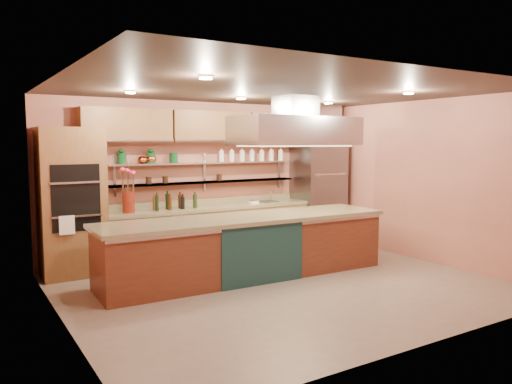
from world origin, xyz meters
TOP-DOWN VIEW (x-y plane):
  - floor at (0.00, 0.00)m, footprint 6.00×5.00m
  - ceiling at (0.00, 0.00)m, footprint 6.00×5.00m
  - wall_back at (0.00, 2.50)m, footprint 6.00×0.04m
  - wall_front at (0.00, -2.50)m, footprint 6.00×0.04m
  - wall_left at (-3.00, 0.00)m, footprint 0.04×5.00m
  - wall_right at (3.00, 0.00)m, footprint 0.04×5.00m
  - oven_stack at (-2.45, 2.18)m, footprint 0.95×0.64m
  - refrigerator at (2.35, 2.14)m, footprint 0.95×0.72m
  - back_counter at (-0.05, 2.20)m, footprint 3.84×0.64m
  - wall_shelf_lower at (-0.05, 2.37)m, footprint 3.60×0.26m
  - wall_shelf_upper at (-0.05, 2.37)m, footprint 3.60×0.26m
  - upper_cabinets at (0.00, 2.32)m, footprint 4.60×0.36m
  - range_hood at (0.71, 0.70)m, footprint 2.00×1.00m
  - ceiling_downlights at (0.00, 0.20)m, footprint 4.00×2.80m
  - island at (-0.19, 0.70)m, footprint 4.54×1.11m
  - flower_vase at (-1.57, 2.15)m, footprint 0.22×0.22m
  - oil_bottle_cluster at (-0.76, 2.15)m, footprint 0.85×0.39m
  - kitchen_scale at (0.81, 2.15)m, footprint 0.19×0.17m
  - bar_faucet at (1.26, 2.25)m, footprint 0.03×0.03m
  - copper_kettle at (-1.25, 2.37)m, footprint 0.20×0.20m
  - green_canister at (-0.69, 2.37)m, footprint 0.16×0.16m

SIDE VIEW (x-z plane):
  - floor at x=0.00m, z-range -0.02..0.00m
  - back_counter at x=-0.05m, z-range 0.00..0.93m
  - island at x=-0.19m, z-range 0.00..0.94m
  - kitchen_scale at x=0.81m, z-range 0.93..1.02m
  - bar_faucet at x=1.26m, z-range 0.93..1.13m
  - refrigerator at x=2.35m, z-range 0.00..2.10m
  - oil_bottle_cluster at x=-0.76m, z-range 0.93..1.19m
  - flower_vase at x=-1.57m, z-range 0.93..1.28m
  - oven_stack at x=-2.45m, z-range 0.00..2.30m
  - wall_shelf_lower at x=-0.05m, z-range 1.34..1.36m
  - wall_back at x=0.00m, z-range 0.00..2.80m
  - wall_front at x=0.00m, z-range 0.00..2.80m
  - wall_left at x=-3.00m, z-range 0.00..2.80m
  - wall_right at x=3.00m, z-range 0.00..2.80m
  - wall_shelf_upper at x=-0.05m, z-range 1.69..1.71m
  - copper_kettle at x=-1.25m, z-range 1.71..1.84m
  - green_canister at x=-0.69m, z-range 1.71..1.89m
  - range_hood at x=0.71m, z-range 2.02..2.48m
  - upper_cabinets at x=0.00m, z-range 2.08..2.62m
  - ceiling_downlights at x=0.00m, z-range 2.76..2.78m
  - ceiling at x=0.00m, z-range 2.79..2.81m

